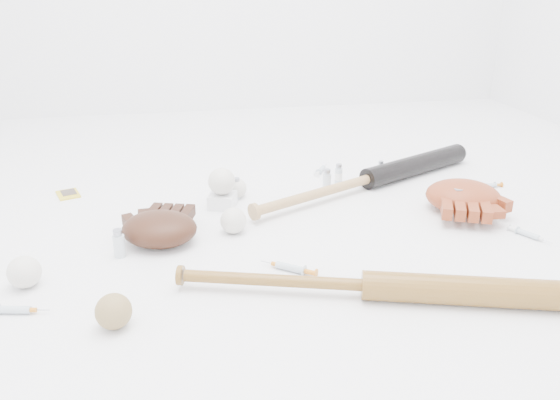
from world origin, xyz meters
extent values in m
plane|color=white|center=(0.00, 0.00, 0.00)|extent=(3.00, 3.00, 0.00)
cube|color=gold|center=(-0.70, 0.36, 0.00)|extent=(0.09, 0.11, 0.01)
cube|color=white|center=(-0.21, 0.16, 0.02)|extent=(0.10, 0.10, 0.04)
sphere|color=silver|center=(-0.21, 0.16, 0.09)|extent=(0.08, 0.08, 0.08)
sphere|color=silver|center=(-0.70, -0.23, 0.04)|extent=(0.08, 0.08, 0.08)
sphere|color=silver|center=(-0.15, 0.23, 0.03)|extent=(0.06, 0.06, 0.06)
sphere|color=silver|center=(-0.19, -0.03, 0.04)|extent=(0.07, 0.07, 0.07)
sphere|color=olive|center=(-0.48, -0.43, 0.04)|extent=(0.07, 0.07, 0.07)
cylinder|color=silver|center=(0.38, 0.33, 0.03)|extent=(0.02, 0.02, 0.06)
cylinder|color=silver|center=(0.16, 0.24, 0.04)|extent=(0.03, 0.03, 0.07)
cylinder|color=silver|center=(-0.15, 0.22, 0.03)|extent=(0.03, 0.03, 0.07)
cylinder|color=silver|center=(0.48, -0.04, 0.04)|extent=(0.04, 0.04, 0.09)
cylinder|color=silver|center=(-0.50, -0.12, 0.04)|extent=(0.03, 0.03, 0.08)
cylinder|color=silver|center=(0.21, 0.30, 0.03)|extent=(0.03, 0.03, 0.07)
camera|label=1|loc=(-0.33, -1.42, 0.67)|focal=35.00mm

